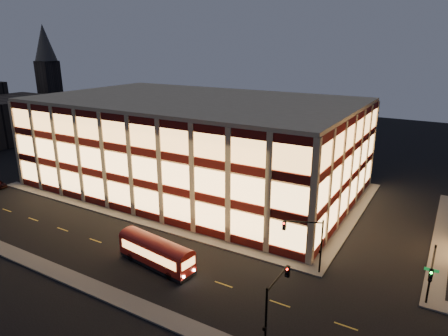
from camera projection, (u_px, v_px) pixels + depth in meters
The scene contains 12 objects.
ground at pixel (142, 226), 52.12m from camera, with size 200.00×200.00×0.00m, color black.
sidewalk_office_south at pixel (130, 218), 54.38m from camera, with size 54.00×2.00×0.15m, color #514F4C.
sidewalk_office_east at pixel (352, 216), 54.89m from camera, with size 2.00×30.00×0.15m, color #514F4C.
sidewalk_tower_west at pixel (442, 235), 49.55m from camera, with size 2.00×30.00×0.15m, color #514F4C.
sidewalk_near at pixel (57, 272), 41.42m from camera, with size 100.00×2.00×0.15m, color #514F4C.
office_building at pixel (196, 143), 65.27m from camera, with size 50.45×30.45×14.50m.
church_tower at pixel (51, 93), 116.29m from camera, with size 5.00×5.00×18.00m, color #2D2621.
church_spire at pixel (44, 42), 112.11m from camera, with size 6.00×6.00×10.00m, color #4C473F.
traffic_signal_far at pixel (308, 237), 40.30m from camera, with size 3.79×1.87×6.00m.
traffic_signal_right at pixel (431, 272), 34.11m from camera, with size 1.20×4.37×6.00m.
traffic_signal_near at pixel (274, 299), 30.41m from camera, with size 0.32×4.45×6.00m.
trolley_bus at pixel (156, 251), 42.29m from camera, with size 9.56×3.53×3.16m.
Camera 1 is at (33.44, -35.39, 22.79)m, focal length 32.00 mm.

